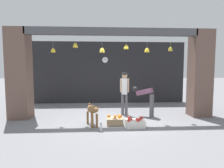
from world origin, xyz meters
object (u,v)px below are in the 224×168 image
Objects in this scene: fruit_crate_apples at (135,123)px; wall_clock at (105,60)px; shopkeeper at (125,90)px; worker_stooping at (146,97)px; fruit_crate_oranges at (115,121)px; dog at (92,111)px; water_bottle at (101,127)px.

wall_clock reaches higher than fruit_crate_apples.
worker_stooping is at bearing 174.76° from shopkeeper.
wall_clock reaches higher than fruit_crate_oranges.
wall_clock is at bearing 93.99° from fruit_crate_oranges.
worker_stooping is (0.76, -0.23, -0.22)m from shopkeeper.
shopkeeper is 2.90× the size of fruit_crate_apples.
dog is 4.08m from wall_clock.
dog is 0.51× the size of shopkeeper.
fruit_crate_apples is (1.27, -0.20, -0.34)m from dog.
shopkeeper is 5.26× the size of wall_clock.
shopkeeper is at bearing 95.53° from fruit_crate_apples.
worker_stooping reaches higher than dog.
worker_stooping is 1.49m from fruit_crate_apples.
dog is 3.48× the size of water_bottle.
dog is 1.75m from shopkeeper.
shopkeeper reaches higher than dog.
fruit_crate_apples is 1.81× the size of wall_clock.
fruit_crate_apples reaches higher than fruit_crate_oranges.
fruit_crate_apples reaches higher than water_bottle.
water_bottle is (-0.87, -1.74, -0.83)m from shopkeeper.
fruit_crate_apples is 4.47m from wall_clock.
shopkeeper reaches higher than fruit_crate_apples.
dog is at bearing 117.87° from water_bottle.
fruit_crate_oranges is (0.69, 0.09, -0.35)m from dog.
fruit_crate_oranges is at bearing 74.72° from dog.
dog is 1.49× the size of fruit_crate_apples.
shopkeeper is 6.79× the size of water_bottle.
shopkeeper reaches higher than worker_stooping.
water_bottle is at bearing -92.46° from wall_clock.
shopkeeper is (1.14, 1.24, 0.48)m from dog.
fruit_crate_oranges is 2.09× the size of water_bottle.
worker_stooping reaches higher than water_bottle.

